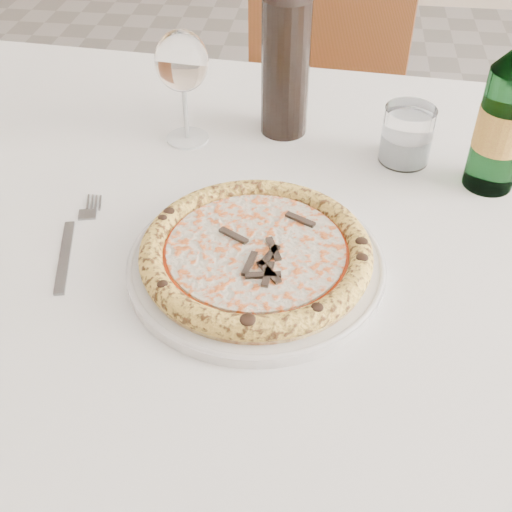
% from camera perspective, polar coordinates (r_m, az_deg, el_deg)
% --- Properties ---
extents(dining_table, '(1.64, 1.04, 0.76)m').
position_cam_1_polar(dining_table, '(0.90, 0.82, -0.64)').
color(dining_table, brown).
rests_on(dining_table, floor).
extents(chair_far, '(0.47, 0.47, 0.93)m').
position_cam_1_polar(chair_far, '(1.63, 5.37, 13.95)').
color(chair_far, brown).
rests_on(chair_far, floor).
extents(plate, '(0.31, 0.31, 0.02)m').
position_cam_1_polar(plate, '(0.76, 0.00, -0.63)').
color(plate, silver).
rests_on(plate, dining_table).
extents(pizza, '(0.27, 0.27, 0.03)m').
position_cam_1_polar(pizza, '(0.75, -0.00, 0.36)').
color(pizza, '#DAC17A').
rests_on(pizza, plate).
extents(fork, '(0.05, 0.19, 0.00)m').
position_cam_1_polar(fork, '(0.84, -16.00, 1.21)').
color(fork, slate).
rests_on(fork, dining_table).
extents(wine_glass, '(0.08, 0.08, 0.17)m').
position_cam_1_polar(wine_glass, '(0.96, -6.61, 16.59)').
color(wine_glass, silver).
rests_on(wine_glass, dining_table).
extents(tumbler, '(0.07, 0.07, 0.08)m').
position_cam_1_polar(tumbler, '(0.97, 13.22, 10.15)').
color(tumbler, white).
rests_on(tumbler, dining_table).
extents(beer_bottle, '(0.07, 0.07, 0.26)m').
position_cam_1_polar(beer_bottle, '(0.91, 21.29, 11.46)').
color(beer_bottle, '#3B6E46').
rests_on(beer_bottle, dining_table).
extents(wine_bottle, '(0.07, 0.07, 0.29)m').
position_cam_1_polar(wine_bottle, '(0.98, 2.67, 17.50)').
color(wine_bottle, black).
rests_on(wine_bottle, dining_table).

